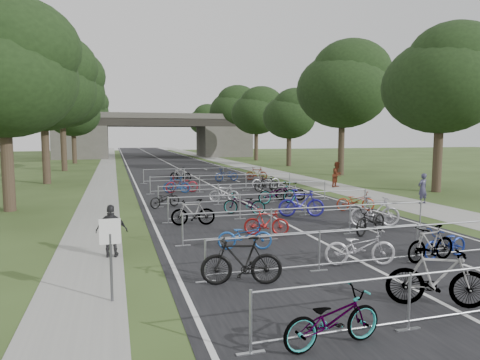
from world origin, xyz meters
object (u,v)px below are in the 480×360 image
object	(u,v)px
park_sign	(110,244)
bike_0	(332,319)
overpass_bridge	(156,136)
pedestrian_a	(423,189)
bike_1	(437,278)
pedestrian_b	(337,175)
pedestrian_c	(112,231)

from	to	relation	value
park_sign	bike_0	world-z (taller)	park_sign
overpass_bridge	pedestrian_a	size ratio (longest dim) A/B	19.38
park_sign	bike_1	xyz separation A→B (m)	(6.55, -2.25, -0.65)
bike_0	pedestrian_b	distance (m)	23.11
bike_1	pedestrian_b	bearing A→B (deg)	2.91
bike_0	park_sign	bearing A→B (deg)	42.18
bike_1	pedestrian_a	bearing A→B (deg)	-11.86
bike_0	pedestrian_b	world-z (taller)	pedestrian_b
overpass_bridge	pedestrian_b	size ratio (longest dim) A/B	17.59
park_sign	bike_0	distance (m)	4.86
pedestrian_a	bike_0	bearing A→B (deg)	35.40
overpass_bridge	bike_1	world-z (taller)	overpass_bridge
park_sign	bike_1	size ratio (longest dim) A/B	0.88
pedestrian_b	bike_1	bearing A→B (deg)	-145.52
overpass_bridge	pedestrian_b	xyz separation A→B (m)	(8.14, -45.04, -2.65)
park_sign	pedestrian_c	size ratio (longest dim) A/B	1.17
overpass_bridge	bike_1	xyz separation A→B (m)	(-0.25, -64.25, -2.91)
bike_1	pedestrian_c	size ratio (longest dim) A/B	1.33
pedestrian_a	pedestrian_b	distance (m)	7.72
bike_0	pedestrian_c	distance (m)	7.62
bike_1	pedestrian_b	world-z (taller)	pedestrian_b
overpass_bridge	pedestrian_c	distance (m)	58.92
overpass_bridge	pedestrian_a	distance (m)	53.54
pedestrian_a	pedestrian_c	world-z (taller)	pedestrian_a
park_sign	bike_0	size ratio (longest dim) A/B	0.97
pedestrian_a	park_sign	bearing A→B (deg)	20.14
park_sign	pedestrian_b	bearing A→B (deg)	48.62
pedestrian_a	pedestrian_c	bearing A→B (deg)	9.64
overpass_bridge	park_sign	size ratio (longest dim) A/B	16.99
park_sign	bike_1	distance (m)	6.95
bike_0	pedestrian_c	world-z (taller)	pedestrian_c
overpass_bridge	pedestrian_a	world-z (taller)	overpass_bridge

